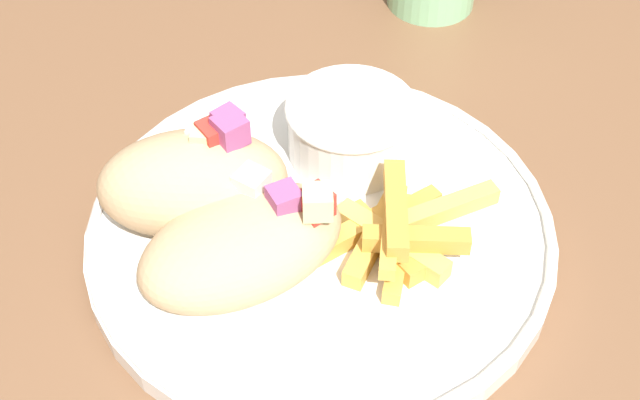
% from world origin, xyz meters
% --- Properties ---
extents(table, '(1.43, 1.43, 0.72)m').
position_xyz_m(table, '(0.00, 0.00, 0.66)').
color(table, brown).
rests_on(table, ground_plane).
extents(plate, '(0.28, 0.28, 0.02)m').
position_xyz_m(plate, '(0.01, 0.00, 0.73)').
color(plate, white).
rests_on(plate, table).
extents(pita_sandwich_near, '(0.13, 0.10, 0.06)m').
position_xyz_m(pita_sandwich_near, '(-0.04, -0.02, 0.76)').
color(pita_sandwich_near, tan).
rests_on(pita_sandwich_near, plate).
extents(pita_sandwich_far, '(0.12, 0.08, 0.07)m').
position_xyz_m(pita_sandwich_far, '(-0.06, 0.02, 0.77)').
color(pita_sandwich_far, tan).
rests_on(pita_sandwich_far, plate).
extents(fries_pile, '(0.14, 0.08, 0.03)m').
position_xyz_m(fries_pile, '(0.04, -0.02, 0.75)').
color(fries_pile, gold).
rests_on(fries_pile, plate).
extents(sauce_ramekin, '(0.08, 0.08, 0.04)m').
position_xyz_m(sauce_ramekin, '(0.04, 0.06, 0.76)').
color(sauce_ramekin, white).
rests_on(sauce_ramekin, plate).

